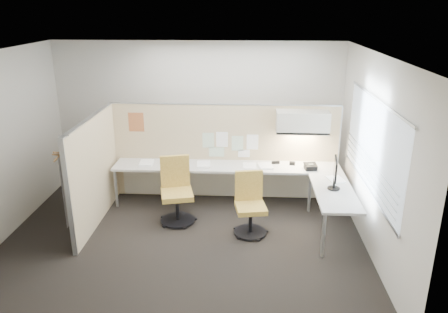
# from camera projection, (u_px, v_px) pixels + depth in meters

# --- Properties ---
(floor) EXTENTS (5.50, 4.50, 0.01)m
(floor) POSITION_uv_depth(u_px,v_px,m) (184.00, 237.00, 6.80)
(floor) COLOR black
(floor) RESTS_ON ground
(ceiling) EXTENTS (5.50, 4.50, 0.01)m
(ceiling) POSITION_uv_depth(u_px,v_px,m) (178.00, 53.00, 5.86)
(ceiling) COLOR white
(ceiling) RESTS_ON wall_back
(wall_back) EXTENTS (5.50, 0.02, 2.80)m
(wall_back) POSITION_uv_depth(u_px,v_px,m) (198.00, 115.00, 8.45)
(wall_back) COLOR beige
(wall_back) RESTS_ON ground
(wall_front) EXTENTS (5.50, 0.02, 2.80)m
(wall_front) POSITION_uv_depth(u_px,v_px,m) (148.00, 227.00, 4.21)
(wall_front) COLOR beige
(wall_front) RESTS_ON ground
(wall_right) EXTENTS (0.02, 4.50, 2.80)m
(wall_right) POSITION_uv_depth(u_px,v_px,m) (374.00, 156.00, 6.19)
(wall_right) COLOR beige
(wall_right) RESTS_ON ground
(window_pane) EXTENTS (0.01, 2.80, 1.30)m
(window_pane) POSITION_uv_depth(u_px,v_px,m) (373.00, 145.00, 6.14)
(window_pane) COLOR #A9B9C4
(window_pane) RESTS_ON wall_right
(partition_back) EXTENTS (4.10, 0.06, 1.75)m
(partition_back) POSITION_uv_depth(u_px,v_px,m) (225.00, 152.00, 7.98)
(partition_back) COLOR #CDB98E
(partition_back) RESTS_ON floor
(partition_left) EXTENTS (0.06, 2.20, 1.75)m
(partition_left) POSITION_uv_depth(u_px,v_px,m) (95.00, 171.00, 7.05)
(partition_left) COLOR #CDB98E
(partition_left) RESTS_ON floor
(desk) EXTENTS (4.00, 2.07, 0.73)m
(desk) POSITION_uv_depth(u_px,v_px,m) (245.00, 176.00, 7.61)
(desk) COLOR beige
(desk) RESTS_ON floor
(overhead_bin) EXTENTS (0.90, 0.36, 0.38)m
(overhead_bin) POSITION_uv_depth(u_px,v_px,m) (302.00, 122.00, 7.51)
(overhead_bin) COLOR beige
(overhead_bin) RESTS_ON partition_back
(task_light_strip) EXTENTS (0.60, 0.06, 0.02)m
(task_light_strip) POSITION_uv_depth(u_px,v_px,m) (302.00, 134.00, 7.58)
(task_light_strip) COLOR #FFEABF
(task_light_strip) RESTS_ON overhead_bin
(pinned_papers) EXTENTS (1.01, 0.00, 0.47)m
(pinned_papers) POSITION_uv_depth(u_px,v_px,m) (229.00, 144.00, 7.90)
(pinned_papers) COLOR #8CBF8C
(pinned_papers) RESTS_ON partition_back
(poster) EXTENTS (0.28, 0.00, 0.35)m
(poster) POSITION_uv_depth(u_px,v_px,m) (136.00, 122.00, 7.85)
(poster) COLOR orange
(poster) RESTS_ON partition_back
(chair_left) EXTENTS (0.61, 0.62, 1.07)m
(chair_left) POSITION_uv_depth(u_px,v_px,m) (177.00, 192.00, 7.18)
(chair_left) COLOR black
(chair_left) RESTS_ON floor
(chair_right) EXTENTS (0.52, 0.54, 0.97)m
(chair_right) POSITION_uv_depth(u_px,v_px,m) (250.00, 206.00, 6.81)
(chair_right) COLOR black
(chair_right) RESTS_ON floor
(monitor) EXTENTS (0.19, 0.46, 0.49)m
(monitor) POSITION_uv_depth(u_px,v_px,m) (335.00, 172.00, 6.64)
(monitor) COLOR black
(monitor) RESTS_ON desk
(phone) EXTENTS (0.23, 0.22, 0.12)m
(phone) POSITION_uv_depth(u_px,v_px,m) (310.00, 167.00, 7.52)
(phone) COLOR black
(phone) RESTS_ON desk
(stapler) EXTENTS (0.14, 0.06, 0.05)m
(stapler) POSITION_uv_depth(u_px,v_px,m) (276.00, 162.00, 7.79)
(stapler) COLOR black
(stapler) RESTS_ON desk
(tape_dispenser) EXTENTS (0.11, 0.07, 0.06)m
(tape_dispenser) POSITION_uv_depth(u_px,v_px,m) (292.00, 163.00, 7.73)
(tape_dispenser) COLOR black
(tape_dispenser) RESTS_ON desk
(coat_hook) EXTENTS (0.18, 0.45, 1.35)m
(coat_hook) POSITION_uv_depth(u_px,v_px,m) (61.00, 161.00, 5.94)
(coat_hook) COLOR silver
(coat_hook) RESTS_ON partition_left
(paper_stack_0) EXTENTS (0.24, 0.31, 0.03)m
(paper_stack_0) POSITION_uv_depth(u_px,v_px,m) (147.00, 163.00, 7.79)
(paper_stack_0) COLOR white
(paper_stack_0) RESTS_ON desk
(paper_stack_1) EXTENTS (0.28, 0.33, 0.02)m
(paper_stack_1) POSITION_uv_depth(u_px,v_px,m) (174.00, 164.00, 7.76)
(paper_stack_1) COLOR white
(paper_stack_1) RESTS_ON desk
(paper_stack_2) EXTENTS (0.25, 0.32, 0.04)m
(paper_stack_2) POSITION_uv_depth(u_px,v_px,m) (204.00, 165.00, 7.69)
(paper_stack_2) COLOR white
(paper_stack_2) RESTS_ON desk
(paper_stack_3) EXTENTS (0.24, 0.31, 0.02)m
(paper_stack_3) POSITION_uv_depth(u_px,v_px,m) (250.00, 166.00, 7.68)
(paper_stack_3) COLOR white
(paper_stack_3) RESTS_ON desk
(paper_stack_4) EXTENTS (0.27, 0.33, 0.03)m
(paper_stack_4) POSITION_uv_depth(u_px,v_px,m) (266.00, 166.00, 7.66)
(paper_stack_4) COLOR white
(paper_stack_4) RESTS_ON desk
(paper_stack_5) EXTENTS (0.29, 0.35, 0.02)m
(paper_stack_5) POSITION_uv_depth(u_px,v_px,m) (336.00, 180.00, 7.07)
(paper_stack_5) COLOR white
(paper_stack_5) RESTS_ON desk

